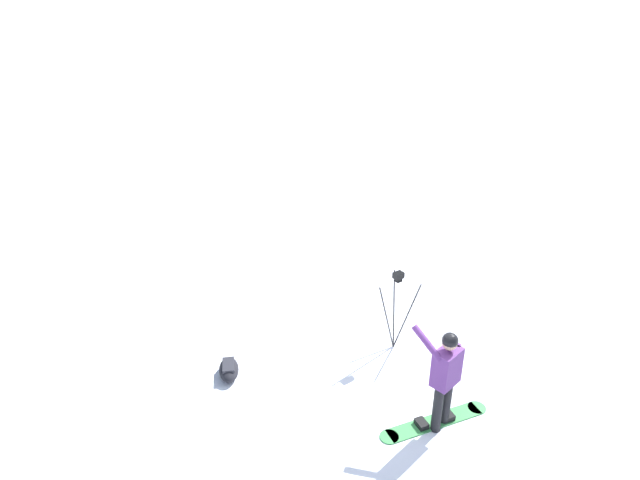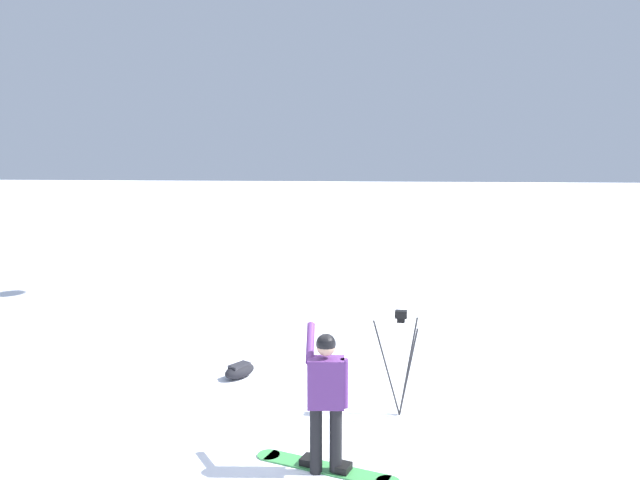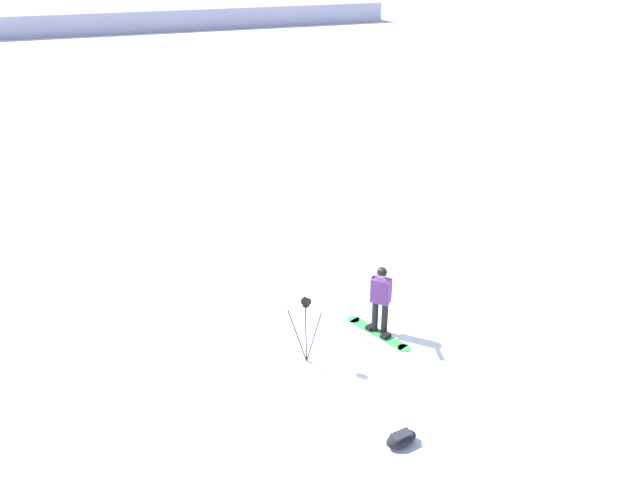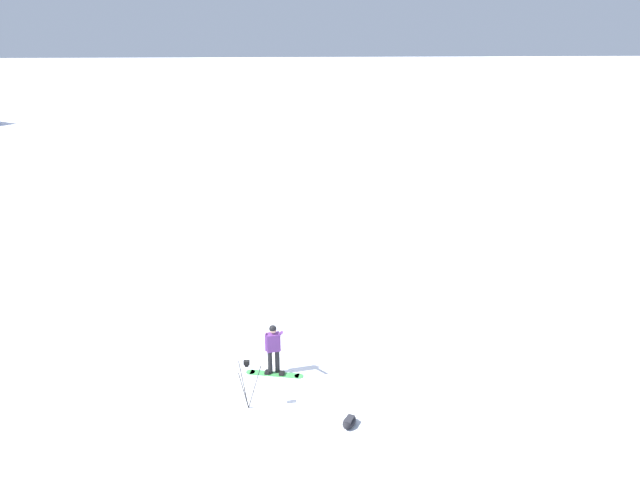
{
  "view_description": "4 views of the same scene",
  "coord_description": "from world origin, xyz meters",
  "views": [
    {
      "loc": [
        -4.53,
        4.58,
        5.85
      ],
      "look_at": [
        1.59,
        0.4,
        2.21
      ],
      "focal_mm": 30.94,
      "sensor_mm": 36.0,
      "label": 1
    },
    {
      "loc": [
        -6.79,
        -1.45,
        3.38
      ],
      "look_at": [
        1.68,
        0.42,
        2.34
      ],
      "focal_mm": 33.47,
      "sensor_mm": 36.0,
      "label": 2
    },
    {
      "loc": [
        9.39,
        5.35,
        7.78
      ],
      "look_at": [
        2.73,
        0.64,
        3.79
      ],
      "focal_mm": 35.05,
      "sensor_mm": 36.0,
      "label": 3
    },
    {
      "loc": [
        15.9,
        0.33,
        10.13
      ],
      "look_at": [
        4.31,
        0.96,
        5.98
      ],
      "focal_mm": 35.46,
      "sensor_mm": 36.0,
      "label": 4
    }
  ],
  "objects": [
    {
      "name": "gear_bag_large",
      "position": [
        2.06,
        1.85,
        0.12
      ],
      "size": [
        0.66,
        0.53,
        0.23
      ],
      "color": "black",
      "rests_on": "ground_plane"
    },
    {
      "name": "camera_tripod",
      "position": [
        1.14,
        -0.83,
        1.04
      ],
      "size": [
        0.64,
        0.64,
        1.47
      ],
      "color": "#262628",
      "rests_on": "ground_plane"
    },
    {
      "name": "snowboard",
      "position": [
        -0.54,
        -0.13,
        0.02
      ],
      "size": [
        0.57,
        1.72,
        0.1
      ],
      "color": "#3F994C",
      "rests_on": "ground_plane"
    },
    {
      "name": "ground_plane",
      "position": [
        0.0,
        0.0,
        0.0
      ],
      "size": [
        300.0,
        300.0,
        0.0
      ],
      "primitive_type": "plane",
      "color": "white"
    },
    {
      "name": "snowboarder",
      "position": [
        -0.61,
        -0.15,
        0.96
      ],
      "size": [
        0.61,
        0.56,
        1.62
      ],
      "color": "black",
      "rests_on": "ground_plane"
    }
  ]
}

